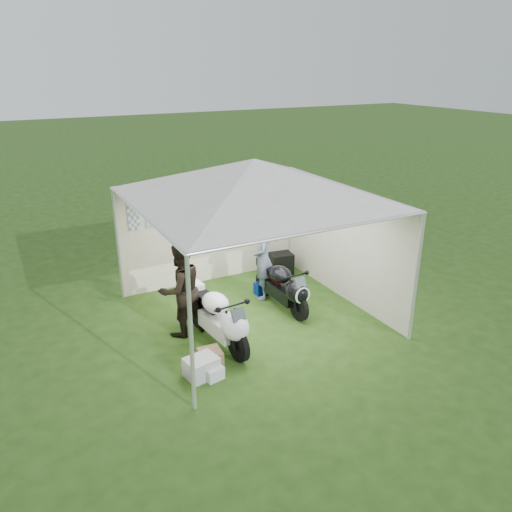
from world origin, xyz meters
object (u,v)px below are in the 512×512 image
(paddock_stand, at_px, (263,288))
(person_blue_jacket, at_px, (263,259))
(motorcycle_white, at_px, (220,318))
(crate_1, at_px, (210,359))
(crate_2, at_px, (213,373))
(canopy_tent, at_px, (253,183))
(motorcycle_black, at_px, (284,286))
(crate_0, at_px, (201,367))
(person_dark_jacket, at_px, (181,290))
(equipment_box, at_px, (281,264))

(paddock_stand, distance_m, person_blue_jacket, 0.73)
(motorcycle_white, xyz_separation_m, crate_1, (-0.42, -0.54, -0.37))
(motorcycle_white, xyz_separation_m, crate_2, (-0.50, -0.84, -0.42))
(canopy_tent, relative_size, motorcycle_black, 3.20)
(canopy_tent, height_order, motorcycle_black, canopy_tent)
(crate_0, height_order, crate_2, crate_0)
(person_blue_jacket, bearing_deg, motorcycle_black, 39.13)
(person_blue_jacket, distance_m, crate_2, 3.06)
(paddock_stand, bearing_deg, crate_1, -135.54)
(motorcycle_white, height_order, person_dark_jacket, person_dark_jacket)
(crate_0, distance_m, crate_1, 0.26)
(canopy_tent, relative_size, crate_0, 11.78)
(crate_2, bearing_deg, crate_0, 133.34)
(person_dark_jacket, height_order, crate_1, person_dark_jacket)
(crate_2, bearing_deg, motorcycle_white, 59.15)
(motorcycle_black, relative_size, person_dark_jacket, 1.03)
(crate_1, relative_size, crate_2, 1.26)
(paddock_stand, xyz_separation_m, crate_1, (-2.04, -2.00, 0.03))
(canopy_tent, height_order, crate_0, canopy_tent)
(motorcycle_black, xyz_separation_m, person_blue_jacket, (-0.10, 0.66, 0.35))
(canopy_tent, bearing_deg, person_blue_jacket, 48.83)
(canopy_tent, xyz_separation_m, motorcycle_white, (-0.99, -0.68, -2.05))
(motorcycle_black, distance_m, crate_2, 2.64)
(crate_2, bearing_deg, paddock_stand, 47.36)
(canopy_tent, relative_size, motorcycle_white, 2.97)
(paddock_stand, bearing_deg, person_blue_jacket, -115.05)
(canopy_tent, xyz_separation_m, equipment_box, (1.51, 1.52, -2.33))
(paddock_stand, distance_m, equipment_box, 1.16)
(person_dark_jacket, bearing_deg, paddock_stand, -170.33)
(person_dark_jacket, bearing_deg, person_blue_jacket, -173.45)
(equipment_box, xyz_separation_m, crate_0, (-3.13, -2.89, -0.08))
(canopy_tent, xyz_separation_m, crate_1, (-1.41, -1.22, -2.42))
(equipment_box, height_order, crate_0, equipment_box)
(motorcycle_black, bearing_deg, paddock_stand, 90.00)
(canopy_tent, bearing_deg, person_dark_jacket, 179.40)
(crate_0, bearing_deg, crate_1, 35.81)
(motorcycle_black, distance_m, crate_0, 2.66)
(canopy_tent, relative_size, crate_2, 20.55)
(canopy_tent, relative_size, equipment_box, 11.58)
(paddock_stand, height_order, person_dark_jacket, person_dark_jacket)
(canopy_tent, relative_size, crate_1, 16.34)
(motorcycle_black, bearing_deg, person_blue_jacket, 96.32)
(equipment_box, distance_m, crate_0, 4.26)
(person_blue_jacket, xyz_separation_m, crate_0, (-2.18, -2.00, -0.68))
(motorcycle_white, xyz_separation_m, equipment_box, (2.50, 2.19, -0.28))
(paddock_stand, distance_m, person_dark_jacket, 2.30)
(motorcycle_black, height_order, crate_2, motorcycle_black)
(motorcycle_white, bearing_deg, crate_1, -133.96)
(motorcycle_black, height_order, equipment_box, motorcycle_black)
(canopy_tent, distance_m, motorcycle_white, 2.38)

